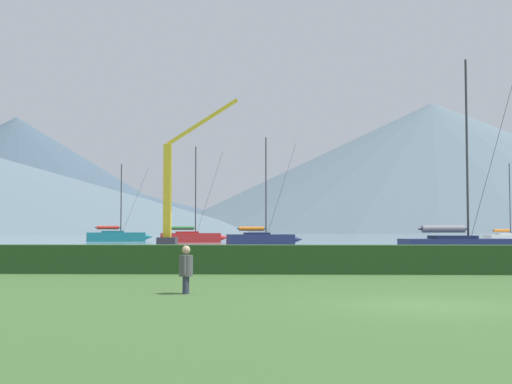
# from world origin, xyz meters

# --- Properties ---
(ground_plane) EXTENTS (1000.00, 1000.00, 0.00)m
(ground_plane) POSITION_xyz_m (0.00, 0.00, 0.00)
(ground_plane) COLOR #3D602D
(harbor_water) EXTENTS (320.00, 246.00, 0.00)m
(harbor_water) POSITION_xyz_m (0.00, 137.00, 0.00)
(harbor_water) COLOR gray
(harbor_water) RESTS_ON ground_plane
(hedge_line) EXTENTS (80.00, 1.20, 1.08)m
(hedge_line) POSITION_xyz_m (0.00, 11.00, 0.54)
(hedge_line) COLOR #284C23
(hedge_line) RESTS_ON ground_plane
(sailboat_slip_1) EXTENTS (8.19, 3.40, 12.09)m
(sailboat_slip_1) POSITION_xyz_m (7.62, 27.33, 0.69)
(sailboat_slip_1) COLOR navy
(sailboat_slip_1) RESTS_ON harbor_water
(sailboat_slip_2) EXTENTS (8.80, 4.23, 12.27)m
(sailboat_slip_2) POSITION_xyz_m (-14.72, 73.40, 0.73)
(sailboat_slip_2) COLOR red
(sailboat_slip_2) RESTS_ON harbor_water
(sailboat_slip_3) EXTENTS (7.14, 3.72, 10.53)m
(sailboat_slip_3) POSITION_xyz_m (27.09, 79.65, 0.60)
(sailboat_slip_3) COLOR white
(sailboat_slip_3) RESTS_ON harbor_water
(sailboat_slip_6) EXTENTS (9.12, 4.94, 10.61)m
(sailboat_slip_6) POSITION_xyz_m (-25.82, 79.85, 0.74)
(sailboat_slip_6) COLOR #19707A
(sailboat_slip_6) RESTS_ON harbor_water
(sailboat_slip_9) EXTENTS (8.36, 3.89, 11.60)m
(sailboat_slip_9) POSITION_xyz_m (-5.39, 59.78, 0.69)
(sailboat_slip_9) COLOR navy
(sailboat_slip_9) RESTS_ON harbor_water
(person_seated_viewer) EXTENTS (0.36, 0.57, 1.25)m
(person_seated_viewer) POSITION_xyz_m (-5.71, 2.63, 0.69)
(person_seated_viewer) COLOR #2D3347
(person_seated_viewer) RESTS_ON ground_plane
(dock_crane) EXTENTS (8.59, 2.00, 15.74)m
(dock_crane) POSITION_xyz_m (-15.06, 59.08, 4.99)
(dock_crane) COLOR #333338
(dock_crane) RESTS_ON ground_plane
(distant_hill_west_ridge) EXTENTS (301.74, 301.74, 71.47)m
(distant_hill_west_ridge) POSITION_xyz_m (80.18, 373.14, 35.73)
(distant_hill_west_ridge) COLOR slate
(distant_hill_west_ridge) RESTS_ON ground_plane
(distant_hill_east_ridge) EXTENTS (335.41, 335.41, 42.10)m
(distant_hill_east_ridge) POSITION_xyz_m (-164.72, 414.67, 21.05)
(distant_hill_east_ridge) COLOR #425666
(distant_hill_east_ridge) RESTS_ON ground_plane
(distant_hill_far_shoulder) EXTENTS (215.24, 215.24, 65.00)m
(distant_hill_far_shoulder) POSITION_xyz_m (-152.91, 372.47, 32.50)
(distant_hill_far_shoulder) COLOR #425666
(distant_hill_far_shoulder) RESTS_ON ground_plane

